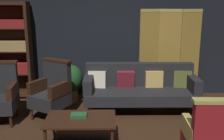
# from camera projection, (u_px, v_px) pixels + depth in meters

# --- Properties ---
(back_wall) EXTENTS (7.20, 0.10, 2.80)m
(back_wall) POSITION_uv_depth(u_px,v_px,m) (111.00, 32.00, 5.95)
(back_wall) COLOR black
(back_wall) RESTS_ON ground_plane
(folding_screen) EXTENTS (1.32, 0.21, 1.90)m
(folding_screen) POSITION_uv_depth(u_px,v_px,m) (169.00, 52.00, 5.82)
(folding_screen) COLOR olive
(folding_screen) RESTS_ON ground_plane
(bookshelf) EXTENTS (0.90, 0.32, 2.05)m
(bookshelf) POSITION_uv_depth(u_px,v_px,m) (10.00, 50.00, 5.76)
(bookshelf) COLOR black
(bookshelf) RESTS_ON ground_plane
(velvet_couch) EXTENTS (2.12, 0.78, 0.88)m
(velvet_couch) POSITION_uv_depth(u_px,v_px,m) (140.00, 87.00, 5.22)
(velvet_couch) COLOR black
(velvet_couch) RESTS_ON ground_plane
(coffee_table) EXTENTS (1.00, 0.64, 0.42)m
(coffee_table) POSITION_uv_depth(u_px,v_px,m) (81.00, 121.00, 3.88)
(coffee_table) COLOR black
(coffee_table) RESTS_ON ground_plane
(armchair_gilt_accent) EXTENTS (0.60, 0.59, 1.04)m
(armchair_gilt_accent) POSITION_uv_depth(u_px,v_px,m) (212.00, 139.00, 3.13)
(armchair_gilt_accent) COLOR tan
(armchair_gilt_accent) RESTS_ON ground_plane
(armchair_wing_left) EXTENTS (0.63, 0.63, 1.04)m
(armchair_wing_left) POSITION_uv_depth(u_px,v_px,m) (0.00, 94.00, 4.68)
(armchair_wing_left) COLOR black
(armchair_wing_left) RESTS_ON ground_plane
(armchair_wing_right) EXTENTS (0.79, 0.79, 1.04)m
(armchair_wing_right) POSITION_uv_depth(u_px,v_px,m) (52.00, 91.00, 4.86)
(armchair_wing_right) COLOR black
(armchair_wing_right) RESTS_ON ground_plane
(potted_plant) EXTENTS (0.50, 0.50, 0.79)m
(potted_plant) POSITION_uv_depth(u_px,v_px,m) (71.00, 81.00, 5.62)
(potted_plant) COLOR brown
(potted_plant) RESTS_ON ground_plane
(book_green_cloth) EXTENTS (0.24, 0.17, 0.04)m
(book_green_cloth) POSITION_uv_depth(u_px,v_px,m) (79.00, 115.00, 3.92)
(book_green_cloth) COLOR #1E4C28
(book_green_cloth) RESTS_ON coffee_table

